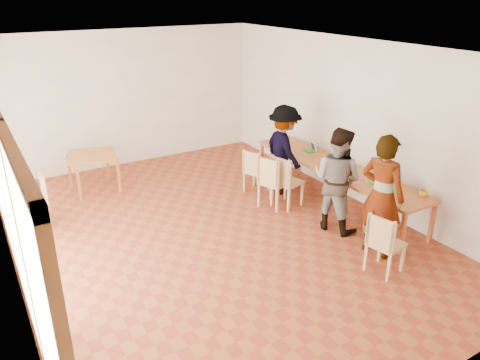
# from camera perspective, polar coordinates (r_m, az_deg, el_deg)

# --- Properties ---
(ground) EXTENTS (8.00, 8.00, 0.00)m
(ground) POSITION_cam_1_polar(r_m,az_deg,el_deg) (7.91, -3.28, -6.44)
(ground) COLOR brown
(ground) RESTS_ON ground
(wall_back) EXTENTS (6.00, 0.10, 3.00)m
(wall_back) POSITION_cam_1_polar(r_m,az_deg,el_deg) (10.89, -13.51, 9.61)
(wall_back) COLOR silver
(wall_back) RESTS_ON ground
(wall_front) EXTENTS (6.00, 0.10, 3.00)m
(wall_front) POSITION_cam_1_polar(r_m,az_deg,el_deg) (4.49, 21.39, -10.55)
(wall_front) COLOR silver
(wall_front) RESTS_ON ground
(wall_right) EXTENTS (0.10, 8.00, 3.00)m
(wall_right) POSITION_cam_1_polar(r_m,az_deg,el_deg) (9.02, 13.71, 6.95)
(wall_right) COLOR silver
(wall_right) RESTS_ON ground
(window_wall) EXTENTS (0.10, 8.00, 3.00)m
(window_wall) POSITION_cam_1_polar(r_m,az_deg,el_deg) (6.58, -27.00, -0.77)
(window_wall) COLOR white
(window_wall) RESTS_ON ground
(ceiling) EXTENTS (6.00, 8.00, 0.04)m
(ceiling) POSITION_cam_1_polar(r_m,az_deg,el_deg) (6.97, -3.85, 15.83)
(ceiling) COLOR white
(ceiling) RESTS_ON wall_back
(communal_table) EXTENTS (0.80, 4.00, 0.75)m
(communal_table) POSITION_cam_1_polar(r_m,az_deg,el_deg) (8.84, 11.50, 1.38)
(communal_table) COLOR #C7642C
(communal_table) RESTS_ON ground
(side_table) EXTENTS (0.90, 0.90, 0.75)m
(side_table) POSITION_cam_1_polar(r_m,az_deg,el_deg) (9.73, -17.60, 2.53)
(side_table) COLOR #C7642C
(side_table) RESTS_ON ground
(chair_near) EXTENTS (0.51, 0.51, 0.50)m
(chair_near) POSITION_cam_1_polar(r_m,az_deg,el_deg) (6.87, 17.08, -6.85)
(chair_near) COLOR tan
(chair_near) RESTS_ON ground
(chair_mid) EXTENTS (0.57, 0.57, 0.53)m
(chair_mid) POSITION_cam_1_polar(r_m,az_deg,el_deg) (8.56, 5.42, 0.38)
(chair_mid) COLOR tan
(chair_mid) RESTS_ON ground
(chair_far) EXTENTS (0.61, 0.61, 0.53)m
(chair_far) POSITION_cam_1_polar(r_m,az_deg,el_deg) (8.52, 3.84, 0.34)
(chair_far) COLOR tan
(chair_far) RESTS_ON ground
(chair_empty) EXTENTS (0.54, 0.54, 0.47)m
(chair_empty) POSITION_cam_1_polar(r_m,az_deg,el_deg) (9.18, 1.74, 1.59)
(chair_empty) COLOR tan
(chair_empty) RESTS_ON ground
(chair_spare) EXTENTS (0.45, 0.45, 0.51)m
(chair_spare) POSITION_cam_1_polar(r_m,az_deg,el_deg) (8.55, -23.37, -1.72)
(chair_spare) COLOR tan
(chair_spare) RESTS_ON ground
(person_near) EXTENTS (0.61, 0.79, 1.91)m
(person_near) POSITION_cam_1_polar(r_m,az_deg,el_deg) (7.24, 16.90, -1.88)
(person_near) COLOR gray
(person_near) RESTS_ON ground
(person_mid) EXTENTS (0.90, 1.02, 1.77)m
(person_mid) POSITION_cam_1_polar(r_m,az_deg,el_deg) (7.86, 11.72, 0.06)
(person_mid) COLOR gray
(person_mid) RESTS_ON ground
(person_far) EXTENTS (0.79, 1.21, 1.76)m
(person_far) POSITION_cam_1_polar(r_m,az_deg,el_deg) (9.15, 5.39, 3.68)
(person_far) COLOR gray
(person_far) RESTS_ON ground
(laptop_near) EXTENTS (0.26, 0.27, 0.19)m
(laptop_near) POSITION_cam_1_polar(r_m,az_deg,el_deg) (7.98, 18.37, -0.95)
(laptop_near) COLOR green
(laptop_near) RESTS_ON communal_table
(laptop_mid) EXTENTS (0.25, 0.26, 0.18)m
(laptop_mid) POSITION_cam_1_polar(r_m,az_deg,el_deg) (8.24, 16.24, 0.05)
(laptop_mid) COLOR green
(laptop_mid) RESTS_ON communal_table
(laptop_far) EXTENTS (0.25, 0.27, 0.19)m
(laptop_far) POSITION_cam_1_polar(r_m,az_deg,el_deg) (9.55, 8.70, 3.83)
(laptop_far) COLOR green
(laptop_far) RESTS_ON communal_table
(yellow_mug) EXTENTS (0.14, 0.14, 0.10)m
(yellow_mug) POSITION_cam_1_polar(r_m,az_deg,el_deg) (7.93, 21.44, -1.54)
(yellow_mug) COLOR #FCAA22
(yellow_mug) RESTS_ON communal_table
(green_bottle) EXTENTS (0.07, 0.07, 0.28)m
(green_bottle) POSITION_cam_1_polar(r_m,az_deg,el_deg) (8.17, 17.76, 0.36)
(green_bottle) COLOR #1B6226
(green_bottle) RESTS_ON communal_table
(clear_glass) EXTENTS (0.07, 0.07, 0.09)m
(clear_glass) POSITION_cam_1_polar(r_m,az_deg,el_deg) (9.81, 5.67, 4.44)
(clear_glass) COLOR silver
(clear_glass) RESTS_ON communal_table
(condiment_cup) EXTENTS (0.08, 0.08, 0.06)m
(condiment_cup) POSITION_cam_1_polar(r_m,az_deg,el_deg) (8.39, 17.68, 0.14)
(condiment_cup) COLOR white
(condiment_cup) RESTS_ON communal_table
(pink_phone) EXTENTS (0.05, 0.10, 0.01)m
(pink_phone) POSITION_cam_1_polar(r_m,az_deg,el_deg) (8.32, 14.54, 0.12)
(pink_phone) COLOR #C74854
(pink_phone) RESTS_ON communal_table
(black_pouch) EXTENTS (0.16, 0.26, 0.09)m
(black_pouch) POSITION_cam_1_polar(r_m,az_deg,el_deg) (8.47, 12.53, 1.00)
(black_pouch) COLOR black
(black_pouch) RESTS_ON communal_table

